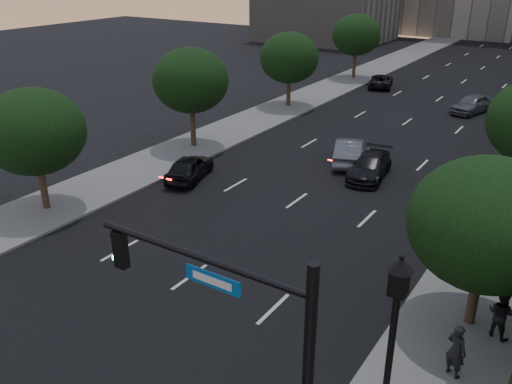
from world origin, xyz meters
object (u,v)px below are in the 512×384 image
Objects in this scene: traffic_signal_mast at (261,384)px; sedan_mid_left at (349,151)px; sedan_far_right at (472,104)px; sedan_near_left at (189,167)px; pedestrian_a at (456,351)px; sedan_far_left at (381,81)px; pedestrian_b at (500,314)px; street_lamp at (390,356)px; pedestrian_c at (471,226)px; sedan_near_right at (370,166)px.

traffic_signal_mast is 1.48× the size of sedan_mid_left.
sedan_near_left is at bearing -97.15° from sedan_far_right.
traffic_signal_mast is 3.83× the size of pedestrian_a.
sedan_far_left is 39.17m from pedestrian_b.
sedan_far_right is at bearing 96.12° from traffic_signal_mast.
sedan_mid_left is (-9.53, 19.16, -1.85)m from street_lamp.
pedestrian_c is at bearing 92.52° from street_lamp.
pedestrian_c is (9.00, -7.10, 0.23)m from sedan_mid_left.
sedan_mid_left is (6.68, 7.63, 0.05)m from sedan_near_left.
sedan_near_left is 29.37m from sedan_far_left.
sedan_mid_left is 11.46m from pedestrian_c.
pedestrian_c is (15.68, 0.54, 0.28)m from sedan_near_left.
sedan_near_left is at bearing 72.95° from sedan_far_left.
sedan_far_right is at bearing 136.42° from sedan_far_left.
sedan_far_left is 24.77m from sedan_near_right.
pedestrian_a reaches higher than sedan_mid_left.
sedan_far_left is at bearing -52.13° from pedestrian_c.
sedan_far_left is (-14.14, 44.48, -3.03)m from traffic_signal_mast.
pedestrian_c is at bearing 122.05° from sedan_mid_left.
pedestrian_b reaches higher than sedan_near_left.
sedan_far_right is (1.64, 18.20, 0.09)m from sedan_near_right.
street_lamp is 12.19m from pedestrian_c.
sedan_mid_left is 19.20m from pedestrian_a.
street_lamp reaches higher than sedan_far_left.
sedan_far_right is 24.28m from pedestrian_c.
sedan_near_right is at bearing 121.96° from sedan_mid_left.
pedestrian_c is (-1.62, 8.90, -0.05)m from pedestrian_a.
pedestrian_a is (16.85, -37.73, 0.42)m from sedan_far_left.
sedan_far_left is (-15.77, 40.90, -1.99)m from street_lamp.
traffic_signal_mast is at bearing -114.44° from street_lamp.
pedestrian_a is at bearing 137.71° from sedan_near_left.
street_lamp is at bearing 91.63° from pedestrian_b.
sedan_near_left is 0.91× the size of sedan_near_right.
sedan_far_left is 2.69× the size of pedestrian_c.
pedestrian_a reaches higher than sedan_near_right.
street_lamp is at bearing -75.06° from sedan_near_right.
sedan_near_left is 2.41× the size of pedestrian_b.
traffic_signal_mast is 4.07m from street_lamp.
street_lamp is 1.31× the size of sedan_near_left.
traffic_signal_mast is 3.94× the size of pedestrian_b.
sedan_far_left is (-6.24, 21.73, -0.14)m from sedan_mid_left.
sedan_near_left is 26.35m from sedan_far_right.
street_lamp reaches higher than pedestrian_a.
pedestrian_c is at bearing -49.94° from pedestrian_b.
sedan_near_left is 2.48× the size of pedestrian_c.
street_lamp is 19.99m from sedan_near_left.
sedan_mid_left reaches higher than sedan_far_right.
street_lamp is 3.16× the size of pedestrian_b.
traffic_signal_mast is 39.67m from sedan_far_right.
sedan_near_left is 15.69m from pedestrian_c.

